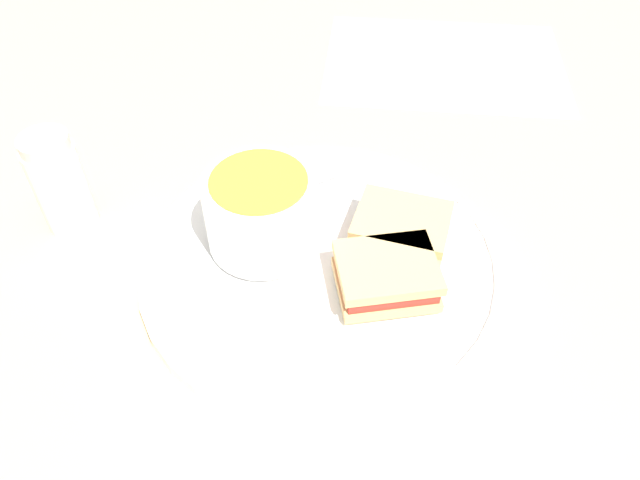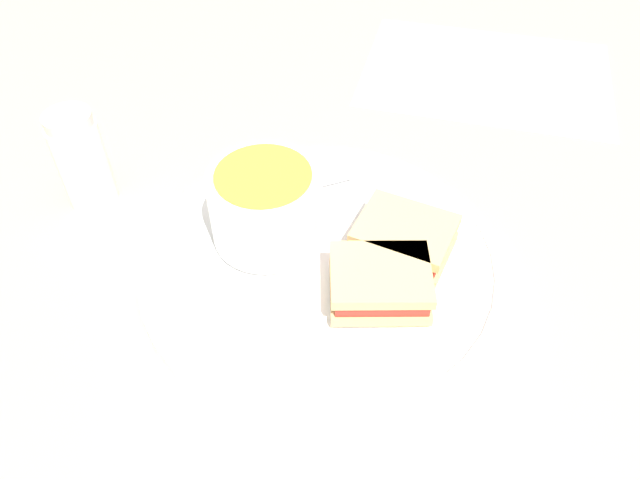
# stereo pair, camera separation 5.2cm
# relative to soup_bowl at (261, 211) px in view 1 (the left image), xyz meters

# --- Properties ---
(ground_plane) EXTENTS (2.40, 2.40, 0.00)m
(ground_plane) POSITION_rel_soup_bowl_xyz_m (0.02, 0.05, -0.05)
(ground_plane) COLOR #D1B27F
(plate) EXTENTS (0.31, 0.31, 0.02)m
(plate) POSITION_rel_soup_bowl_xyz_m (0.02, 0.05, -0.04)
(plate) COLOR white
(plate) RESTS_ON ground_plane
(soup_bowl) EXTENTS (0.10, 0.10, 0.07)m
(soup_bowl) POSITION_rel_soup_bowl_xyz_m (0.00, 0.00, 0.00)
(soup_bowl) COLOR white
(soup_bowl) RESTS_ON plate
(spoon) EXTENTS (0.08, 0.12, 0.01)m
(spoon) POSITION_rel_soup_bowl_xyz_m (-0.04, -0.02, -0.03)
(spoon) COLOR silver
(spoon) RESTS_ON plate
(sandwich_half_near) EXTENTS (0.08, 0.09, 0.03)m
(sandwich_half_near) POSITION_rel_soup_bowl_xyz_m (0.05, 0.10, -0.02)
(sandwich_half_near) COLOR tan
(sandwich_half_near) RESTS_ON plate
(sandwich_half_far) EXTENTS (0.08, 0.09, 0.03)m
(sandwich_half_far) POSITION_rel_soup_bowl_xyz_m (-0.00, 0.12, -0.02)
(sandwich_half_far) COLOR tan
(sandwich_half_far) RESTS_ON plate
(salt_shaker) EXTENTS (0.05, 0.05, 0.10)m
(salt_shaker) POSITION_rel_soup_bowl_xyz_m (-0.03, -0.18, -0.00)
(salt_shaker) COLOR silver
(salt_shaker) RESTS_ON ground_plane
(menu_sheet) EXTENTS (0.23, 0.31, 0.00)m
(menu_sheet) POSITION_rel_soup_bowl_xyz_m (-0.33, 0.20, -0.05)
(menu_sheet) COLOR white
(menu_sheet) RESTS_ON ground_plane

